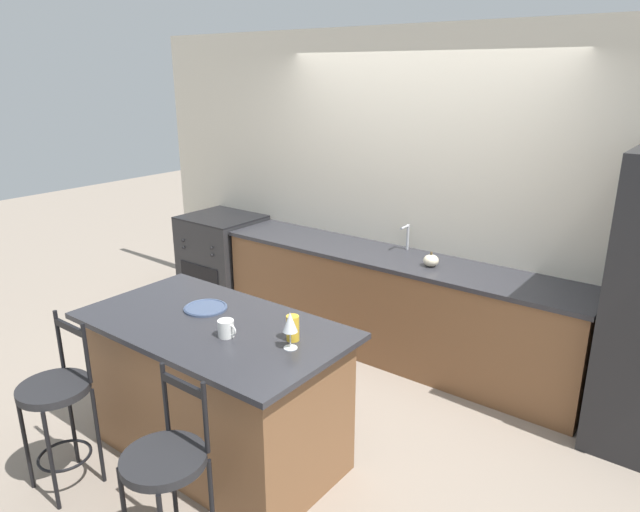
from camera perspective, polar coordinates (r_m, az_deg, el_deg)
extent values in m
plane|color=gray|center=(4.82, 4.81, -11.18)|extent=(18.00, 18.00, 0.00)
cube|color=beige|center=(4.90, 9.52, 6.04)|extent=(6.00, 0.07, 2.70)
cube|color=brown|center=(4.92, 7.25, -5.09)|extent=(3.20, 0.62, 0.86)
cube|color=#2D2D33|center=(4.76, 7.46, -0.14)|extent=(3.23, 0.66, 0.03)
cube|color=black|center=(4.76, 7.47, -0.01)|extent=(0.56, 0.34, 0.01)
cylinder|color=#ADAFB5|center=(4.90, 8.76, 1.89)|extent=(0.02, 0.02, 0.22)
cylinder|color=#ADAFB5|center=(4.82, 8.48, 2.87)|extent=(0.02, 0.12, 0.02)
cube|color=brown|center=(3.71, -10.31, -13.26)|extent=(1.55, 0.80, 0.88)
cube|color=#2D2D33|center=(3.50, -10.73, -6.83)|extent=(1.67, 0.92, 0.03)
cube|color=#28282B|center=(6.05, -9.58, -0.40)|extent=(0.75, 0.68, 0.92)
cube|color=black|center=(5.87, -11.96, -2.27)|extent=(0.54, 0.01, 0.29)
cube|color=black|center=(5.92, -9.82, 3.88)|extent=(0.75, 0.68, 0.02)
cylinder|color=black|center=(5.91, -13.58, 1.50)|extent=(0.03, 0.02, 0.03)
cylinder|color=black|center=(5.60, -10.83, 0.77)|extent=(0.03, 0.02, 0.03)
cylinder|color=black|center=(5.93, -13.53, 0.82)|extent=(0.03, 0.02, 0.03)
cylinder|color=black|center=(5.62, -10.79, 0.06)|extent=(0.03, 0.02, 0.03)
cylinder|color=black|center=(3.85, -27.38, -16.20)|extent=(0.02, 0.02, 0.63)
cylinder|color=black|center=(3.63, -25.28, -18.11)|extent=(0.02, 0.02, 0.63)
cylinder|color=black|center=(3.95, -23.57, -14.72)|extent=(0.02, 0.02, 0.63)
cylinder|color=black|center=(3.73, -21.29, -16.46)|extent=(0.02, 0.02, 0.63)
torus|color=black|center=(3.85, -24.16, -17.74)|extent=(0.30, 0.30, 0.02)
cylinder|color=#232326|center=(3.62, -25.08, -11.92)|extent=(0.40, 0.40, 0.04)
cylinder|color=black|center=(3.70, -24.63, -7.60)|extent=(0.02, 0.02, 0.37)
cylinder|color=black|center=(3.47, -22.31, -9.01)|extent=(0.02, 0.02, 0.37)
cube|color=black|center=(3.53, -23.74, -6.57)|extent=(0.29, 0.02, 0.04)
cylinder|color=black|center=(3.24, -14.38, -21.68)|extent=(0.02, 0.02, 0.63)
cylinder|color=#232326|center=(2.87, -15.37, -19.07)|extent=(0.40, 0.40, 0.04)
cylinder|color=black|center=(2.93, -15.22, -13.46)|extent=(0.02, 0.02, 0.37)
cylinder|color=black|center=(2.73, -11.38, -15.60)|extent=(0.02, 0.02, 0.37)
cube|color=black|center=(2.77, -13.55, -12.45)|extent=(0.29, 0.02, 0.04)
cylinder|color=#425170|center=(3.69, -11.38, -5.13)|extent=(0.27, 0.27, 0.01)
torus|color=#425170|center=(3.69, -11.38, -5.04)|extent=(0.26, 0.26, 0.01)
cylinder|color=white|center=(3.14, -2.97, -9.15)|extent=(0.08, 0.08, 0.00)
cylinder|color=white|center=(3.12, -2.98, -8.34)|extent=(0.01, 0.01, 0.10)
cone|color=white|center=(3.07, -3.01, -6.60)|extent=(0.08, 0.08, 0.11)
cylinder|color=white|center=(3.29, -9.39, -7.16)|extent=(0.09, 0.09, 0.10)
torus|color=white|center=(3.25, -8.83, -7.35)|extent=(0.07, 0.01, 0.07)
cylinder|color=gold|center=(3.19, -2.74, -7.21)|extent=(0.07, 0.07, 0.15)
ellipsoid|color=beige|center=(4.53, 11.04, -0.45)|extent=(0.12, 0.12, 0.09)
cylinder|color=brown|center=(4.51, 11.08, 0.26)|extent=(0.02, 0.02, 0.02)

